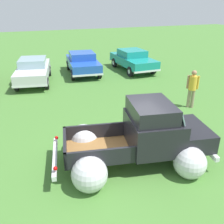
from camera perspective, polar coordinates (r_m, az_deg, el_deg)
ground_plane at (r=7.78m, az=4.34°, el=-11.41°), size 80.00×80.00×0.00m
vintage_pickup_truck at (r=7.47m, az=7.42°, el=-6.29°), size 4.89×3.41×1.96m
show_car_1 at (r=15.79m, az=-17.68°, el=9.29°), size 2.61×4.67×1.43m
show_car_2 at (r=17.10m, az=-6.79°, el=11.31°), size 2.34×4.31×1.43m
show_car_3 at (r=17.96m, az=4.80°, el=12.01°), size 1.94×4.38×1.43m
spectator_0 at (r=11.80m, az=18.05°, el=5.61°), size 0.48×0.48×1.76m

